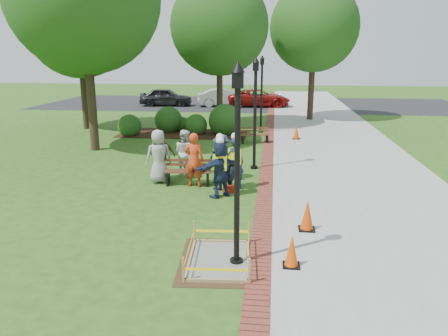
# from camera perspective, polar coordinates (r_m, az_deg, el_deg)

# --- Properties ---
(ground) EXTENTS (100.00, 100.00, 0.00)m
(ground) POSITION_cam_1_polar(r_m,az_deg,el_deg) (12.52, -2.91, -5.77)
(ground) COLOR #285116
(ground) RESTS_ON ground
(sidewalk) EXTENTS (6.00, 60.00, 0.02)m
(sidewalk) POSITION_cam_1_polar(r_m,az_deg,el_deg) (22.21, 14.28, 3.00)
(sidewalk) COLOR #9E9E99
(sidewalk) RESTS_ON ground
(brick_edging) EXTENTS (0.50, 60.00, 0.03)m
(brick_edging) POSITION_cam_1_polar(r_m,az_deg,el_deg) (22.00, 5.86, 3.29)
(brick_edging) COLOR maroon
(brick_edging) RESTS_ON ground
(mulch_bed) EXTENTS (7.00, 3.00, 0.05)m
(mulch_bed) POSITION_cam_1_polar(r_m,az_deg,el_deg) (24.47, -5.29, 4.50)
(mulch_bed) COLOR #381E0F
(mulch_bed) RESTS_ON ground
(parking_lot) EXTENTS (36.00, 12.00, 0.01)m
(parking_lot) POSITION_cam_1_polar(r_m,az_deg,el_deg) (38.85, 3.63, 8.37)
(parking_lot) COLOR black
(parking_lot) RESTS_ON ground
(wet_concrete_pad) EXTENTS (1.85, 2.41, 0.55)m
(wet_concrete_pad) POSITION_cam_1_polar(r_m,az_deg,el_deg) (9.64, -0.66, -10.82)
(wet_concrete_pad) COLOR #47331E
(wet_concrete_pad) RESTS_ON ground
(bench_near) EXTENTS (1.61, 0.65, 0.85)m
(bench_near) POSITION_cam_1_polar(r_m,az_deg,el_deg) (15.01, -4.73, -1.17)
(bench_near) COLOR brown
(bench_near) RESTS_ON ground
(bench_far) EXTENTS (1.49, 0.75, 0.77)m
(bench_far) POSITION_cam_1_polar(r_m,az_deg,el_deg) (21.89, 4.04, 3.89)
(bench_far) COLOR brown
(bench_far) RESTS_ON ground
(cone_front) EXTENTS (0.37, 0.37, 0.72)m
(cone_front) POSITION_cam_1_polar(r_m,az_deg,el_deg) (9.46, 8.84, -10.76)
(cone_front) COLOR black
(cone_front) RESTS_ON ground
(cone_back) EXTENTS (0.41, 0.41, 0.82)m
(cone_back) POSITION_cam_1_polar(r_m,az_deg,el_deg) (11.34, 10.81, -6.16)
(cone_back) COLOR black
(cone_back) RESTS_ON ground
(cone_far) EXTENTS (0.38, 0.38, 0.75)m
(cone_far) POSITION_cam_1_polar(r_m,az_deg,el_deg) (23.10, 9.43, 4.61)
(cone_far) COLOR black
(cone_far) RESTS_ON ground
(toolbox) EXTENTS (0.45, 0.31, 0.20)m
(toolbox) POSITION_cam_1_polar(r_m,az_deg,el_deg) (14.22, 0.80, -2.77)
(toolbox) COLOR #A31D0C
(toolbox) RESTS_ON ground
(lamp_near) EXTENTS (0.28, 0.28, 4.26)m
(lamp_near) POSITION_cam_1_polar(r_m,az_deg,el_deg) (8.80, 1.75, 2.17)
(lamp_near) COLOR black
(lamp_near) RESTS_ON ground
(lamp_mid) EXTENTS (0.28, 0.28, 4.26)m
(lamp_mid) POSITION_cam_1_polar(r_m,az_deg,el_deg) (16.68, 4.09, 8.20)
(lamp_mid) COLOR black
(lamp_mid) RESTS_ON ground
(lamp_far) EXTENTS (0.28, 0.28, 4.26)m
(lamp_far) POSITION_cam_1_polar(r_m,az_deg,el_deg) (24.64, 4.94, 10.35)
(lamp_far) COLOR black
(lamp_far) RESTS_ON ground
(tree_back) EXTENTS (5.69, 5.69, 8.72)m
(tree_back) POSITION_cam_1_polar(r_m,az_deg,el_deg) (26.53, -0.60, 18.03)
(tree_back) COLOR #3D2D1E
(tree_back) RESTS_ON ground
(tree_right) EXTENTS (5.70, 5.70, 8.81)m
(tree_right) POSITION_cam_1_polar(r_m,az_deg,el_deg) (29.95, 11.71, 17.55)
(tree_right) COLOR #3D2D1E
(tree_right) RESTS_ON ground
(tree_far) EXTENTS (5.75, 5.75, 8.68)m
(tree_far) POSITION_cam_1_polar(r_m,az_deg,el_deg) (27.07, -18.50, 17.10)
(tree_far) COLOR #3D2D1E
(tree_far) RESTS_ON ground
(shrub_a) EXTENTS (1.26, 1.26, 1.26)m
(shrub_a) POSITION_cam_1_polar(r_m,az_deg,el_deg) (24.36, -12.16, 4.13)
(shrub_a) COLOR #224A15
(shrub_a) RESTS_ON ground
(shrub_b) EXTENTS (1.56, 1.56, 1.56)m
(shrub_b) POSITION_cam_1_polar(r_m,az_deg,el_deg) (25.28, -7.21, 4.73)
(shrub_b) COLOR #224A15
(shrub_b) RESTS_ON ground
(shrub_c) EXTENTS (1.22, 1.22, 1.22)m
(shrub_c) POSITION_cam_1_polar(r_m,az_deg,el_deg) (24.26, -3.64, 4.39)
(shrub_c) COLOR #224A15
(shrub_c) RESTS_ON ground
(shrub_d) EXTENTS (1.81, 1.81, 1.81)m
(shrub_d) POSITION_cam_1_polar(r_m,az_deg,el_deg) (24.23, 0.13, 4.41)
(shrub_d) COLOR #224A15
(shrub_d) RESTS_ON ground
(shrub_e) EXTENTS (0.90, 0.90, 0.90)m
(shrub_e) POSITION_cam_1_polar(r_m,az_deg,el_deg) (25.43, -5.59, 4.84)
(shrub_e) COLOR #224A15
(shrub_e) RESTS_ON ground
(casual_person_a) EXTENTS (0.70, 0.60, 1.86)m
(casual_person_a) POSITION_cam_1_polar(r_m,az_deg,el_deg) (15.23, -8.52, 1.51)
(casual_person_a) COLOR #959595
(casual_person_a) RESTS_ON ground
(casual_person_b) EXTENTS (0.62, 0.43, 1.84)m
(casual_person_b) POSITION_cam_1_polar(r_m,az_deg,el_deg) (14.64, -3.93, 1.06)
(casual_person_b) COLOR red
(casual_person_b) RESTS_ON ground
(casual_person_c) EXTENTS (0.64, 0.61, 1.70)m
(casual_person_c) POSITION_cam_1_polar(r_m,az_deg,el_deg) (16.06, -5.14, 2.01)
(casual_person_c) COLOR silver
(casual_person_c) RESTS_ON ground
(casual_person_d) EXTENTS (0.58, 0.38, 1.78)m
(casual_person_d) POSITION_cam_1_polar(r_m,az_deg,el_deg) (15.62, -8.27, 1.69)
(casual_person_d) COLOR brown
(casual_person_d) RESTS_ON ground
(casual_person_e) EXTENTS (0.61, 0.51, 1.64)m
(casual_person_e) POSITION_cam_1_polar(r_m,az_deg,el_deg) (15.41, -0.35, 1.41)
(casual_person_e) COLOR #2B364C
(casual_person_e) RESTS_ON ground
(hivis_worker_a) EXTENTS (0.67, 0.65, 1.92)m
(hivis_worker_a) POSITION_cam_1_polar(r_m,az_deg,el_deg) (13.55, -0.51, 0.09)
(hivis_worker_a) COLOR #182740
(hivis_worker_a) RESTS_ON ground
(hivis_worker_b) EXTENTS (0.66, 0.55, 1.90)m
(hivis_worker_b) POSITION_cam_1_polar(r_m,az_deg,el_deg) (14.32, 1.41, 0.86)
(hivis_worker_b) COLOR #18263E
(hivis_worker_b) RESTS_ON ground
(hivis_worker_c) EXTENTS (0.66, 0.61, 1.87)m
(hivis_worker_c) POSITION_cam_1_polar(r_m,az_deg,el_deg) (14.34, -0.55, 0.83)
(hivis_worker_c) COLOR #152638
(hivis_worker_c) RESTS_ON ground
(parked_car_a) EXTENTS (2.50, 5.10, 1.62)m
(parked_car_a) POSITION_cam_1_polar(r_m,az_deg,el_deg) (37.65, -7.53, 8.05)
(parked_car_a) COLOR black
(parked_car_a) RESTS_ON ground
(parked_car_b) EXTENTS (3.15, 5.27, 1.61)m
(parked_car_b) POSITION_cam_1_polar(r_m,az_deg,el_deg) (37.01, 0.06, 8.06)
(parked_car_b) COLOR #BABBC0
(parked_car_b) RESTS_ON ground
(parked_car_c) EXTENTS (2.28, 4.86, 1.56)m
(parked_car_c) POSITION_cam_1_polar(r_m,az_deg,el_deg) (36.96, 4.57, 8.01)
(parked_car_c) COLOR maroon
(parked_car_c) RESTS_ON ground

